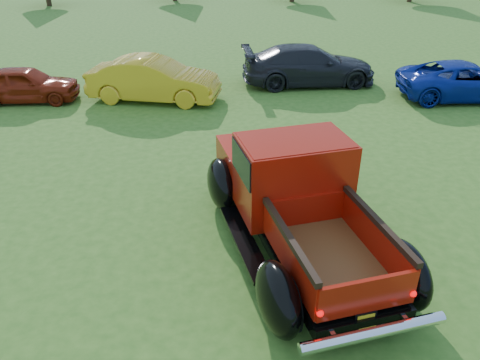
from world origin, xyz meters
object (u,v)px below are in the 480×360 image
at_px(show_car_yellow, 154,80).
at_px(show_car_red, 25,84).
at_px(show_car_grey, 309,65).
at_px(show_car_blue, 466,81).
at_px(pickup_truck, 292,192).

bearing_deg(show_car_yellow, show_car_red, 99.89).
xyz_separation_m(show_car_grey, show_car_blue, (5.13, -1.92, -0.09)).
distance_m(pickup_truck, show_car_red, 11.45).
bearing_deg(show_car_yellow, show_car_grey, -62.60).
height_order(show_car_red, show_car_blue, show_car_blue).
bearing_deg(show_car_blue, show_car_grey, 70.85).
bearing_deg(show_car_grey, pickup_truck, 164.51).
bearing_deg(show_car_yellow, pickup_truck, -144.95).
xyz_separation_m(pickup_truck, show_car_yellow, (-3.49, 8.16, -0.25)).
distance_m(show_car_yellow, show_car_blue, 10.75).
height_order(pickup_truck, show_car_blue, pickup_truck).
bearing_deg(show_car_grey, show_car_yellow, 102.38).
height_order(show_car_red, show_car_yellow, show_car_yellow).
bearing_deg(show_car_grey, show_car_red, 94.88).
relative_size(show_car_yellow, show_car_blue, 0.98).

